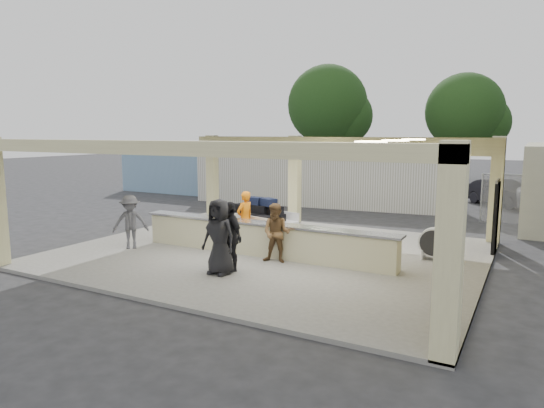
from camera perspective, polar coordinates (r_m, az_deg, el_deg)
The scene contains 15 objects.
ground at distance 14.75m, azimuth -0.20°, elevation -5.97°, with size 120.00×120.00×0.00m, color #262628.
pavilion at distance 14.96m, azimuth 1.74°, elevation -0.50°, with size 12.01×10.00×3.55m.
baggage_counter at distance 14.19m, azimuth -1.17°, elevation -4.12°, with size 8.20×0.58×0.98m.
luggage_cart at distance 16.44m, azimuth -1.66°, elevation -1.45°, with size 2.68×2.03×1.39m.
drum_fan at distance 14.43m, azimuth 18.49°, elevation -4.34°, with size 0.83×0.46×0.91m.
baggage_handler at distance 15.34m, azimuth -3.21°, elevation -1.72°, with size 0.63×0.35×1.74m, color orange.
passenger_a at distance 13.34m, azimuth 0.53°, elevation -3.45°, with size 0.80×0.35×1.65m, color brown.
passenger_b at distance 12.58m, azimuth -4.94°, elevation -3.81°, with size 1.06×0.39×1.82m, color black.
passenger_c at distance 15.57m, azimuth -16.32°, elevation -2.04°, with size 1.07×0.38×1.66m, color #49494E.
passenger_d at distance 12.31m, azimuth -6.22°, elevation -3.84°, with size 0.94×0.39×1.93m, color black.
car_dark at distance 26.90m, azimuth 25.46°, elevation 1.18°, with size 1.40×3.98×1.33m, color black.
container_white at distance 24.92m, azimuth 5.61°, elevation 3.15°, with size 12.92×2.58×2.80m, color white.
container_blue at distance 29.61m, azimuth -8.22°, elevation 3.90°, with size 10.64×2.55×2.77m, color #7999C2.
tree_left at distance 39.52m, azimuth 7.06°, elevation 11.13°, with size 6.60×6.30×9.00m.
tree_mid at distance 38.97m, azimuth 22.18°, elevation 9.70°, with size 6.00×5.60×8.00m.
Camera 1 is at (6.88, -12.52, 3.66)m, focal length 32.00 mm.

